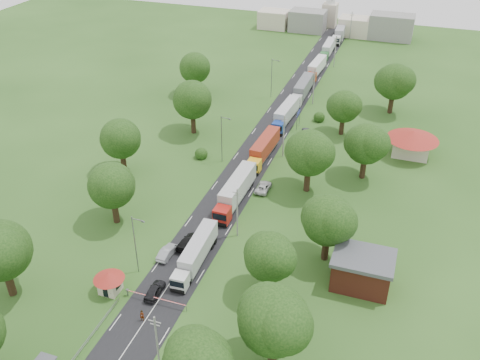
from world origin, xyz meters
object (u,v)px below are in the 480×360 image
at_px(info_sign, 298,115).
at_px(pedestrian_near, 142,316).
at_px(boom_barrier, 147,296).
at_px(guard_booth, 109,280).
at_px(car_lane_front, 155,290).
at_px(truck_0, 196,253).
at_px(car_lane_mid, 167,252).

height_order(info_sign, pedestrian_near, info_sign).
bearing_deg(boom_barrier, guard_booth, -179.99).
bearing_deg(pedestrian_near, car_lane_front, 91.33).
distance_m(info_sign, car_lane_front, 58.87).
bearing_deg(guard_booth, info_sign, 78.32).
xyz_separation_m(info_sign, truck_0, (-3.27, -50.46, -1.00)).
relative_size(boom_barrier, guard_booth, 2.10).
distance_m(boom_barrier, car_lane_front, 1.55).
relative_size(info_sign, pedestrian_near, 2.41).
bearing_deg(pedestrian_near, truck_0, 73.78).
distance_m(guard_booth, truck_0, 13.21).
bearing_deg(truck_0, boom_barrier, -109.03).
bearing_deg(pedestrian_near, guard_booth, 146.63).
distance_m(boom_barrier, pedestrian_near, 3.65).
distance_m(car_lane_front, pedestrian_near, 5.05).
xyz_separation_m(info_sign, car_lane_front, (-6.20, -58.50, -2.24)).
bearing_deg(guard_booth, boom_barrier, 0.01).
bearing_deg(info_sign, pedestrian_near, -94.97).
relative_size(boom_barrier, truck_0, 0.68).
relative_size(boom_barrier, car_lane_mid, 2.02).
bearing_deg(truck_0, car_lane_front, -110.04).
height_order(truck_0, car_lane_mid, truck_0).
bearing_deg(boom_barrier, info_sign, 83.76).
relative_size(guard_booth, car_lane_front, 0.99).
relative_size(boom_barrier, car_lane_front, 2.07).
distance_m(info_sign, pedestrian_near, 63.78).
xyz_separation_m(car_lane_front, pedestrian_near, (0.68, -5.00, 0.09)).
height_order(info_sign, car_lane_mid, info_sign).
distance_m(guard_booth, car_lane_front, 6.53).
bearing_deg(car_lane_front, guard_booth, 10.91).
bearing_deg(info_sign, car_lane_mid, -99.25).
height_order(boom_barrier, truck_0, truck_0).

